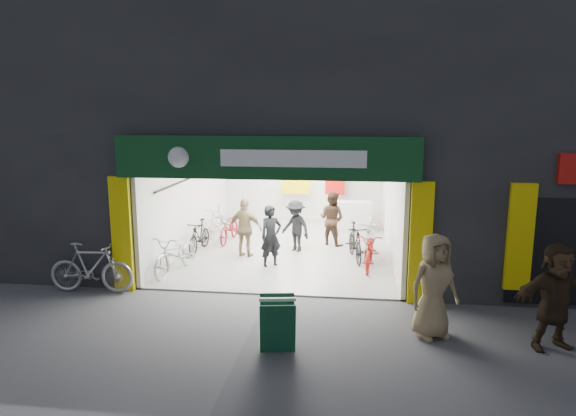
% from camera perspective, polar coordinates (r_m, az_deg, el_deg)
% --- Properties ---
extents(ground, '(60.00, 60.00, 0.00)m').
position_cam_1_polar(ground, '(11.48, -2.39, -9.67)').
color(ground, '#56565B').
rests_on(ground, ground).
extents(building, '(17.00, 10.27, 8.00)m').
position_cam_1_polar(building, '(15.62, 3.98, 11.86)').
color(building, '#232326').
rests_on(building, ground).
extents(bike_left_front, '(1.02, 2.01, 1.01)m').
position_cam_1_polar(bike_left_front, '(13.11, -12.35, -5.00)').
color(bike_left_front, '#A1A2A6').
rests_on(bike_left_front, ground).
extents(bike_left_midfront, '(0.55, 1.59, 0.94)m').
position_cam_1_polar(bike_left_midfront, '(14.93, -9.83, -3.12)').
color(bike_left_midfront, black).
rests_on(bike_left_midfront, ground).
extents(bike_left_midback, '(0.68, 1.72, 0.89)m').
position_cam_1_polar(bike_left_midback, '(15.90, -6.51, -2.26)').
color(bike_left_midback, maroon).
rests_on(bike_left_midback, ground).
extents(bike_left_back, '(0.51, 1.65, 0.98)m').
position_cam_1_polar(bike_left_back, '(16.71, -7.92, -1.49)').
color(bike_left_back, '#B6B6BB').
rests_on(bike_left_back, ground).
extents(bike_right_front, '(0.78, 1.77, 1.03)m').
position_cam_1_polar(bike_right_front, '(13.97, 7.47, -3.81)').
color(bike_right_front, black).
rests_on(bike_right_front, ground).
extents(bike_right_mid, '(0.81, 1.89, 0.97)m').
position_cam_1_polar(bike_right_mid, '(13.39, 9.12, -4.64)').
color(bike_right_mid, maroon).
rests_on(bike_right_mid, ground).
extents(bike_right_back, '(0.83, 1.96, 1.14)m').
position_cam_1_polar(bike_right_back, '(14.12, 9.06, -3.46)').
color(bike_right_back, '#B1B1B6').
rests_on(bike_right_back, ground).
extents(parked_bike, '(1.93, 0.63, 1.15)m').
position_cam_1_polar(parked_bike, '(12.28, -21.05, -6.21)').
color(parked_bike, '#A8A8AD').
rests_on(parked_bike, ground).
extents(customer_a, '(0.71, 0.67, 1.63)m').
position_cam_1_polar(customer_a, '(13.22, -1.90, -3.21)').
color(customer_a, black).
rests_on(customer_a, ground).
extents(customer_b, '(0.99, 0.91, 1.64)m').
position_cam_1_polar(customer_b, '(15.41, 4.88, -1.21)').
color(customer_b, '#3D271C').
rests_on(customer_b, ground).
extents(customer_c, '(1.12, 1.04, 1.52)m').
position_cam_1_polar(customer_c, '(14.62, 0.84, -2.08)').
color(customer_c, black).
rests_on(customer_c, ground).
extents(customer_d, '(1.04, 0.59, 1.66)m').
position_cam_1_polar(customer_d, '(14.11, -4.77, -2.28)').
color(customer_d, '#927B55').
rests_on(customer_d, ground).
extents(pedestrian_near, '(1.10, 0.95, 1.90)m').
position_cam_1_polar(pedestrian_near, '(9.55, 15.91, -8.33)').
color(pedestrian_near, '#8C7751').
rests_on(pedestrian_near, ground).
extents(pedestrian_far, '(1.81, 1.06, 1.86)m').
position_cam_1_polar(pedestrian_far, '(9.87, 27.58, -8.68)').
color(pedestrian_far, '#332517').
rests_on(pedestrian_far, ground).
extents(sandwich_board, '(0.68, 0.70, 0.92)m').
position_cam_1_polar(sandwich_board, '(8.81, -1.17, -12.67)').
color(sandwich_board, '#104329').
rests_on(sandwich_board, ground).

